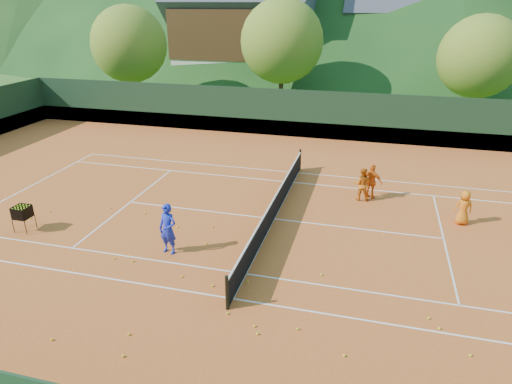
% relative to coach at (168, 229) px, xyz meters
% --- Properties ---
extents(ground, '(400.00, 400.00, 0.00)m').
position_rel_coach_xyz_m(ground, '(2.93, 3.49, -0.93)').
color(ground, '#2D561A').
rests_on(ground, ground).
extents(clay_court, '(40.00, 24.00, 0.02)m').
position_rel_coach_xyz_m(clay_court, '(2.93, 3.49, -0.92)').
color(clay_court, '#B8511D').
rests_on(clay_court, ground).
extents(coach, '(0.73, 0.55, 1.82)m').
position_rel_coach_xyz_m(coach, '(0.00, 0.00, 0.00)').
color(coach, '#1B29B3').
rests_on(coach, clay_court).
extents(student_a, '(0.73, 0.58, 1.48)m').
position_rel_coach_xyz_m(student_a, '(6.18, 6.34, -0.17)').
color(student_a, '#CC6212').
rests_on(student_a, clay_court).
extents(student_b, '(0.99, 0.67, 1.56)m').
position_rel_coach_xyz_m(student_b, '(6.59, 6.65, -0.13)').
color(student_b, orange).
rests_on(student_b, clay_court).
extents(student_c, '(0.75, 0.56, 1.39)m').
position_rel_coach_xyz_m(student_c, '(10.11, 4.96, -0.21)').
color(student_c, orange).
rests_on(student_c, clay_court).
extents(tennis_ball_0, '(0.07, 0.07, 0.07)m').
position_rel_coach_xyz_m(tennis_ball_0, '(4.03, -3.32, -0.87)').
color(tennis_ball_0, yellow).
rests_on(tennis_ball_0, clay_court).
extents(tennis_ball_1, '(0.07, 0.07, 0.07)m').
position_rel_coach_xyz_m(tennis_ball_1, '(0.80, 2.17, -0.87)').
color(tennis_ball_1, yellow).
rests_on(tennis_ball_1, clay_court).
extents(tennis_ball_2, '(0.07, 0.07, 0.07)m').
position_rel_coach_xyz_m(tennis_ball_2, '(-0.93, -0.92, -0.87)').
color(tennis_ball_2, yellow).
rests_on(tennis_ball_2, clay_court).
extents(tennis_ball_3, '(0.07, 0.07, 0.07)m').
position_rel_coach_xyz_m(tennis_ball_3, '(3.87, -3.05, -0.87)').
color(tennis_ball_3, yellow).
rests_on(tennis_ball_3, clay_court).
extents(tennis_ball_4, '(0.07, 0.07, 0.07)m').
position_rel_coach_xyz_m(tennis_ball_4, '(-6.20, 1.71, -0.87)').
color(tennis_ball_4, yellow).
rests_on(tennis_ball_4, clay_court).
extents(tennis_ball_5, '(0.07, 0.07, 0.07)m').
position_rel_coach_xyz_m(tennis_ball_5, '(-1.62, -0.92, -0.87)').
color(tennis_ball_5, yellow).
rests_on(tennis_ball_5, clay_court).
extents(tennis_ball_6, '(0.07, 0.07, 0.07)m').
position_rel_coach_xyz_m(tennis_ball_6, '(3.01, -2.72, -0.87)').
color(tennis_ball_6, yellow).
rests_on(tennis_ball_6, clay_court).
extents(tennis_ball_7, '(0.07, 0.07, 0.07)m').
position_rel_coach_xyz_m(tennis_ball_7, '(0.78, -4.21, -0.87)').
color(tennis_ball_7, yellow).
rests_on(tennis_ball_7, clay_court).
extents(tennis_ball_8, '(0.07, 0.07, 0.07)m').
position_rel_coach_xyz_m(tennis_ball_8, '(9.31, -2.73, -0.87)').
color(tennis_ball_8, yellow).
rests_on(tennis_ball_8, clay_court).
extents(tennis_ball_9, '(0.07, 0.07, 0.07)m').
position_rel_coach_xyz_m(tennis_ball_9, '(1.03, -1.34, -0.87)').
color(tennis_ball_9, yellow).
rests_on(tennis_ball_9, clay_court).
extents(tennis_ball_11, '(0.07, 0.07, 0.07)m').
position_rel_coach_xyz_m(tennis_ball_11, '(-6.51, 0.99, -0.87)').
color(tennis_ball_11, yellow).
rests_on(tennis_ball_11, clay_court).
extents(tennis_ball_12, '(0.07, 0.07, 0.07)m').
position_rel_coach_xyz_m(tennis_ball_12, '(5.29, -0.09, -0.87)').
color(tennis_ball_12, yellow).
rests_on(tennis_ball_12, clay_court).
extents(tennis_ball_13, '(0.07, 0.07, 0.07)m').
position_rel_coach_xyz_m(tennis_ball_13, '(-1.04, -4.90, -0.87)').
color(tennis_ball_13, yellow).
rests_on(tennis_ball_13, clay_court).
extents(tennis_ball_14, '(0.07, 0.07, 0.07)m').
position_rel_coach_xyz_m(tennis_ball_14, '(8.43, -1.50, -0.87)').
color(tennis_ball_14, yellow).
rests_on(tennis_ball_14, clay_court).
extents(tennis_ball_15, '(0.07, 0.07, 0.07)m').
position_rel_coach_xyz_m(tennis_ball_15, '(5.01, -2.86, -0.87)').
color(tennis_ball_15, yellow).
rests_on(tennis_ball_15, clay_court).
extents(tennis_ball_16, '(0.07, 0.07, 0.07)m').
position_rel_coach_xyz_m(tennis_ball_16, '(1.04, -4.95, -0.87)').
color(tennis_ball_16, yellow).
rests_on(tennis_ball_16, clay_court).
extents(tennis_ball_17, '(0.07, 0.07, 0.07)m').
position_rel_coach_xyz_m(tennis_ball_17, '(-0.51, 1.77, -0.87)').
color(tennis_ball_17, yellow).
rests_on(tennis_ball_17, clay_court).
extents(tennis_ball_18, '(0.07, 0.07, 0.07)m').
position_rel_coach_xyz_m(tennis_ball_18, '(8.67, -1.87, -0.87)').
color(tennis_ball_18, yellow).
rests_on(tennis_ball_18, clay_court).
extents(tennis_ball_19, '(0.07, 0.07, 0.07)m').
position_rel_coach_xyz_m(tennis_ball_19, '(-3.95, 2.68, -0.87)').
color(tennis_ball_19, yellow).
rests_on(tennis_ball_19, clay_court).
extents(tennis_ball_20, '(0.07, 0.07, 0.07)m').
position_rel_coach_xyz_m(tennis_ball_20, '(2.15, -1.57, -0.87)').
color(tennis_ball_20, yellow).
rests_on(tennis_ball_20, clay_court).
extents(tennis_ball_21, '(0.07, 0.07, 0.07)m').
position_rel_coach_xyz_m(tennis_ball_21, '(3.13, -1.08, -0.87)').
color(tennis_ball_21, yellow).
rests_on(tennis_ball_21, clay_court).
extents(tennis_ball_23, '(0.07, 0.07, 0.07)m').
position_rel_coach_xyz_m(tennis_ball_23, '(1.01, 0.88, -0.87)').
color(tennis_ball_23, yellow).
rests_on(tennis_ball_23, clay_court).
extents(tennis_ball_24, '(0.07, 0.07, 0.07)m').
position_rel_coach_xyz_m(tennis_ball_24, '(-2.30, 2.58, -0.87)').
color(tennis_ball_24, yellow).
rests_on(tennis_ball_24, clay_court).
extents(tennis_ball_25, '(0.07, 0.07, 0.07)m').
position_rel_coach_xyz_m(tennis_ball_25, '(6.30, -3.55, -0.87)').
color(tennis_ball_25, yellow).
rests_on(tennis_ball_25, clay_court).
extents(court_lines, '(23.83, 11.03, 0.00)m').
position_rel_coach_xyz_m(court_lines, '(2.93, 3.49, -0.91)').
color(court_lines, white).
rests_on(court_lines, clay_court).
extents(tennis_net, '(0.10, 12.07, 1.10)m').
position_rel_coach_xyz_m(tennis_net, '(2.93, 3.49, -0.41)').
color(tennis_net, black).
rests_on(tennis_net, clay_court).
extents(perimeter_fence, '(40.40, 24.24, 3.00)m').
position_rel_coach_xyz_m(perimeter_fence, '(2.93, 3.49, 0.34)').
color(perimeter_fence, black).
rests_on(perimeter_fence, clay_court).
extents(ball_hopper, '(0.57, 0.57, 1.00)m').
position_rel_coach_xyz_m(ball_hopper, '(-6.00, 0.10, -0.16)').
color(ball_hopper, black).
rests_on(ball_hopper, clay_court).
extents(chalet_left, '(13.80, 9.93, 12.92)m').
position_rel_coach_xyz_m(chalet_left, '(-7.07, 33.49, 4.72)').
color(chalet_left, beige).
rests_on(chalet_left, ground).
extents(chalet_mid, '(12.65, 8.82, 11.45)m').
position_rel_coach_xyz_m(chalet_mid, '(8.93, 37.49, 4.06)').
color(chalet_mid, beige).
rests_on(chalet_mid, ground).
extents(tree_a, '(6.00, 6.00, 7.88)m').
position_rel_coach_xyz_m(tree_a, '(-13.07, 21.49, 3.94)').
color(tree_a, '#42281A').
rests_on(tree_a, ground).
extents(tree_b, '(6.40, 6.40, 8.40)m').
position_rel_coach_xyz_m(tree_b, '(-1.07, 23.49, 4.27)').
color(tree_b, '#3E2618').
rests_on(tree_b, ground).
extents(tree_c, '(5.60, 5.60, 7.35)m').
position_rel_coach_xyz_m(tree_c, '(12.93, 22.49, 3.62)').
color(tree_c, '#3F2619').
rests_on(tree_c, ground).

